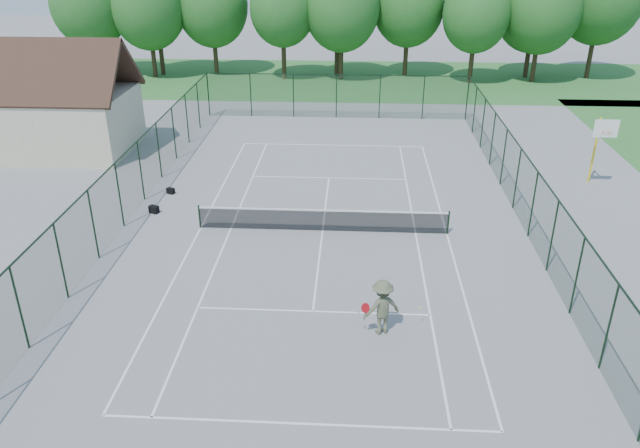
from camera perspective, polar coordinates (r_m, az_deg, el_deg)
The scene contains 11 objects.
ground at distance 27.72m, azimuth 0.24°, elevation -0.62°, with size 140.00×140.00×0.00m, color gray.
grass_far at distance 56.18m, azimuth 1.91°, elevation 13.11°, with size 80.00×16.00×0.01m, color #367B34.
court_lines at distance 27.72m, azimuth 0.24°, elevation -0.62°, with size 11.05×23.85×0.01m.
tennis_net at distance 27.47m, azimuth 0.24°, elevation 0.45°, with size 11.08×0.08×1.10m.
fence_enclosure at distance 27.06m, azimuth 0.24°, elevation 2.34°, with size 18.05×36.05×3.02m.
utility_building at distance 39.93m, azimuth -22.92°, elevation 10.46°, with size 8.60×6.27×6.63m.
tree_line_far at distance 55.17m, azimuth 2.01°, elevation 19.19°, with size 39.40×6.40×9.70m.
basketball_goal at distance 34.69m, azimuth 24.29°, elevation 7.16°, with size 1.20×1.43×3.65m.
sports_bag_a at distance 30.40m, azimuth -14.94°, elevation 1.30°, with size 0.44×0.27×0.36m, color black.
sports_bag_b at distance 32.41m, azimuth -13.50°, elevation 2.97°, with size 0.38×0.23×0.30m, color black.
tennis_player at distance 20.73m, azimuth 5.69°, elevation -7.56°, with size 2.17×1.17×1.96m.
Camera 1 is at (1.30, -24.79, 12.34)m, focal length 35.00 mm.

